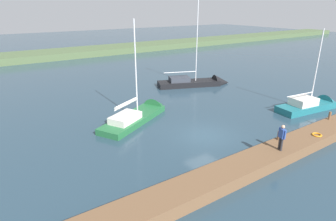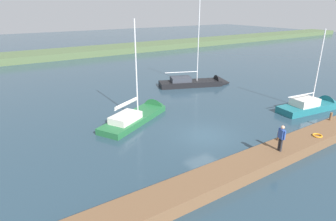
# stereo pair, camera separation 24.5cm
# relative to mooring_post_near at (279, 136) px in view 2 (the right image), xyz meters

# --- Properties ---
(ground_plane) EXTENTS (200.00, 200.00, 0.00)m
(ground_plane) POSITION_rel_mooring_post_near_xyz_m (2.58, -4.35, -1.04)
(ground_plane) COLOR #263D4C
(far_shoreline) EXTENTS (180.00, 8.00, 2.40)m
(far_shoreline) POSITION_rel_mooring_post_near_xyz_m (2.58, -46.52, -1.04)
(far_shoreline) COLOR #4C603D
(far_shoreline) RESTS_ON ground_plane
(dock_pier) EXTENTS (25.84, 1.98, 0.73)m
(dock_pier) POSITION_rel_mooring_post_near_xyz_m (2.58, 0.69, -0.67)
(dock_pier) COLOR brown
(dock_pier) RESTS_ON ground_plane
(mooring_post_near) EXTENTS (0.24, 0.24, 0.62)m
(mooring_post_near) POSITION_rel_mooring_post_near_xyz_m (0.00, 0.00, 0.00)
(mooring_post_near) COLOR brown
(mooring_post_near) RESTS_ON dock_pier
(mooring_post_far) EXTENTS (0.19, 0.19, 0.64)m
(mooring_post_far) POSITION_rel_mooring_post_near_xyz_m (-6.46, 0.00, 0.01)
(mooring_post_far) COLOR brown
(mooring_post_far) RESTS_ON dock_pier
(life_ring_buoy) EXTENTS (0.66, 0.66, 0.10)m
(life_ring_buoy) POSITION_rel_mooring_post_near_xyz_m (-2.79, 1.09, -0.26)
(life_ring_buoy) COLOR orange
(life_ring_buoy) RESTS_ON dock_pier
(sailboat_near_dock) EXTENTS (9.11, 5.22, 10.85)m
(sailboat_near_dock) POSITION_rel_mooring_post_near_xyz_m (-6.26, -15.83, -0.81)
(sailboat_near_dock) COLOR black
(sailboat_near_dock) RESTS_ON ground_plane
(sailboat_outer_mooring) EXTENTS (8.64, 6.00, 9.35)m
(sailboat_outer_mooring) POSITION_rel_mooring_post_near_xyz_m (4.72, -10.49, -0.91)
(sailboat_outer_mooring) COLOR #236638
(sailboat_outer_mooring) RESTS_ON ground_plane
(sailboat_inner_slip) EXTENTS (7.60, 2.92, 8.26)m
(sailboat_inner_slip) POSITION_rel_mooring_post_near_xyz_m (-9.97, -3.22, -0.79)
(sailboat_inner_slip) COLOR #1E6B75
(sailboat_inner_slip) RESTS_ON ground_plane
(person_on_dock) EXTENTS (0.36, 0.61, 1.70)m
(person_on_dock) POSITION_rel_mooring_post_near_xyz_m (1.20, 0.95, 0.67)
(person_on_dock) COLOR #28282D
(person_on_dock) RESTS_ON dock_pier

